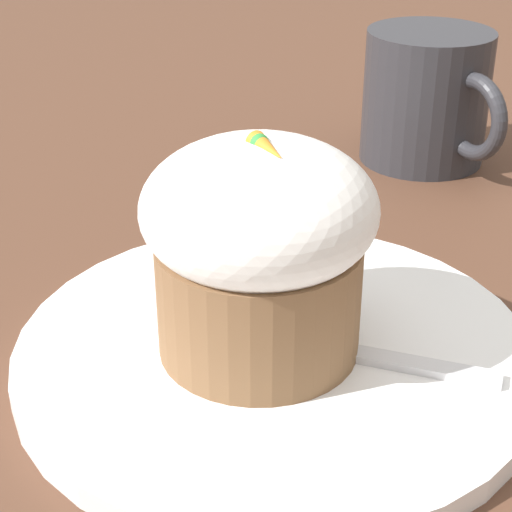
% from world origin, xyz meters
% --- Properties ---
extents(ground_plane, '(4.00, 4.00, 0.00)m').
position_xyz_m(ground_plane, '(0.00, 0.00, 0.00)').
color(ground_plane, '#513323').
extents(dessert_plate, '(0.25, 0.25, 0.01)m').
position_xyz_m(dessert_plate, '(0.00, 0.00, 0.01)').
color(dessert_plate, white).
rests_on(dessert_plate, ground_plane).
extents(carrot_cake, '(0.10, 0.10, 0.11)m').
position_xyz_m(carrot_cake, '(-0.00, -0.01, 0.06)').
color(carrot_cake, brown).
rests_on(carrot_cake, dessert_plate).
extents(spoon, '(0.10, 0.09, 0.01)m').
position_xyz_m(spoon, '(0.02, 0.01, 0.01)').
color(spoon, silver).
rests_on(spoon, dessert_plate).
extents(coffee_cup, '(0.13, 0.09, 0.10)m').
position_xyz_m(coffee_cup, '(-0.17, 0.23, 0.05)').
color(coffee_cup, '#2D2D33').
rests_on(coffee_cup, ground_plane).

